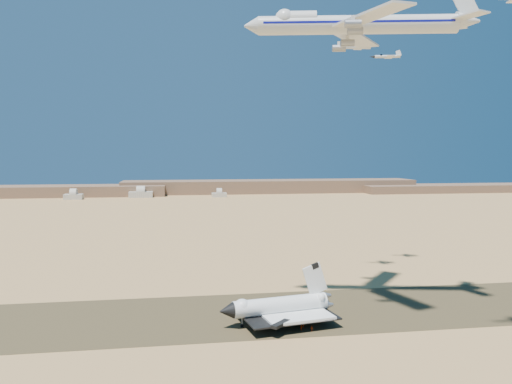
{
  "coord_description": "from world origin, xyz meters",
  "views": [
    {
      "loc": [
        -11.89,
        -169.03,
        55.96
      ],
      "look_at": [
        15.68,
        8.0,
        42.24
      ],
      "focal_mm": 35.0,
      "sensor_mm": 36.0,
      "label": 1
    }
  ],
  "objects": [
    {
      "name": "ridgeline",
      "position": [
        65.32,
        527.31,
        7.63
      ],
      "size": [
        960.0,
        90.0,
        18.0
      ],
      "color": "brown",
      "rests_on": "ground"
    },
    {
      "name": "chase_jet_d",
      "position": [
        85.31,
        56.46,
        101.57
      ],
      "size": [
        14.61,
        8.38,
        3.7
      ],
      "rotation": [
        0.0,
        0.0,
        -0.23
      ],
      "color": "silver"
    },
    {
      "name": "carrier_747",
      "position": [
        45.92,
        -4.13,
        99.43
      ],
      "size": [
        79.32,
        60.09,
        19.7
      ],
      "rotation": [
        0.0,
        0.0,
        -0.2
      ],
      "color": "silver"
    },
    {
      "name": "ground",
      "position": [
        0.0,
        0.0,
        0.0
      ],
      "size": [
        1200.0,
        1200.0,
        0.0
      ],
      "primitive_type": "plane",
      "color": "tan",
      "rests_on": "ground"
    },
    {
      "name": "runway",
      "position": [
        0.0,
        0.0,
        0.03
      ],
      "size": [
        600.0,
        50.0,
        0.06
      ],
      "primitive_type": "cube",
      "color": "#4C3E26",
      "rests_on": "ground"
    },
    {
      "name": "chase_jet_c",
      "position": [
        64.71,
        41.27,
        101.98
      ],
      "size": [
        14.99,
        8.28,
        3.74
      ],
      "rotation": [
        0.0,
        0.0,
        -0.13
      ],
      "color": "silver"
    },
    {
      "name": "shuttle",
      "position": [
        20.51,
        -10.64,
        5.24
      ],
      "size": [
        39.57,
        28.94,
        19.48
      ],
      "rotation": [
        0.0,
        0.0,
        0.18
      ],
      "color": "white",
      "rests_on": "runway"
    },
    {
      "name": "crew_c",
      "position": [
        29.06,
        -20.33,
        0.97
      ],
      "size": [
        1.07,
        1.18,
        1.81
      ],
      "primitive_type": "imported",
      "rotation": [
        0.0,
        0.0,
        2.21
      ],
      "color": "red",
      "rests_on": "runway"
    },
    {
      "name": "crew_b",
      "position": [
        26.09,
        -18.68,
        0.91
      ],
      "size": [
        0.87,
        0.95,
        1.7
      ],
      "primitive_type": "imported",
      "rotation": [
        0.0,
        0.0,
        2.19
      ],
      "color": "red",
      "rests_on": "runway"
    },
    {
      "name": "crew_a",
      "position": [
        27.34,
        -16.35,
        0.85
      ],
      "size": [
        0.39,
        0.58,
        1.57
      ],
      "primitive_type": "imported",
      "rotation": [
        0.0,
        0.0,
        1.55
      ],
      "color": "red",
      "rests_on": "runway"
    },
    {
      "name": "hangars",
      "position": [
        -64.0,
        478.43,
        4.83
      ],
      "size": [
        200.5,
        29.5,
        30.0
      ],
      "color": "#BBB7A6",
      "rests_on": "ground"
    }
  ]
}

